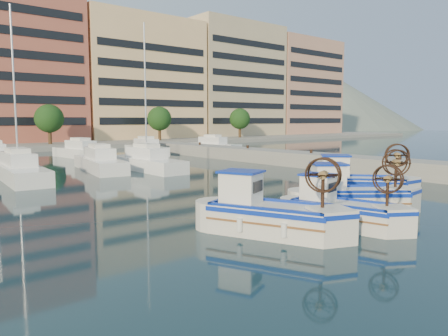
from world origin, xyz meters
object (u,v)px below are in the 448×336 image
(fishing_boat_b, at_px, (341,209))
(fishing_boat_c, at_px, (352,196))
(fishing_boat_d, at_px, (356,183))
(fishing_boat_a, at_px, (268,213))

(fishing_boat_b, xyz_separation_m, fishing_boat_c, (2.44, 1.17, 0.08))
(fishing_boat_b, bearing_deg, fishing_boat_d, 15.15)
(fishing_boat_d, bearing_deg, fishing_boat_c, 169.12)
(fishing_boat_a, height_order, fishing_boat_d, fishing_boat_d)
(fishing_boat_a, distance_m, fishing_boat_b, 3.05)
(fishing_boat_a, xyz_separation_m, fishing_boat_b, (2.89, -0.98, -0.09))
(fishing_boat_b, distance_m, fishing_boat_c, 2.70)
(fishing_boat_b, distance_m, fishing_boat_d, 6.46)
(fishing_boat_b, height_order, fishing_boat_c, fishing_boat_c)
(fishing_boat_c, bearing_deg, fishing_boat_d, -21.81)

